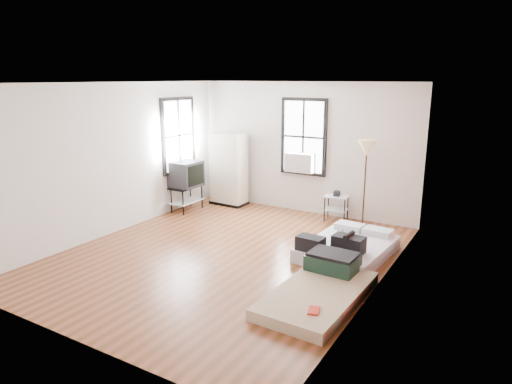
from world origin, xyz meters
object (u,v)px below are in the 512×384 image
Objects in this scene: wardrobe at (229,169)px; side_table at (336,201)px; tv_stand at (186,176)px; floor_lamp at (367,152)px; mattress_main at (347,247)px; mattress_bare at (322,286)px.

side_table is (2.61, 0.07, -0.41)m from wardrobe.
side_table is at bearing 18.37° from tv_stand.
mattress_main is at bearing -80.84° from floor_lamp.
wardrobe is at bearing 62.83° from tv_stand.
tv_stand reaches higher than mattress_bare.
tv_stand reaches higher than mattress_main.
mattress_bare is 1.13× the size of floor_lamp.
mattress_bare is at bearing -81.88° from floor_lamp.
side_table is at bearing 120.57° from mattress_main.
wardrobe is 3.27m from floor_lamp.
floor_lamp reaches higher than side_table.
mattress_main is 1.96m from side_table.
mattress_main is 3.91m from wardrobe.
tv_stand is at bearing -115.53° from wardrobe.
mattress_main is at bearing -63.75° from side_table.
wardrobe is 1.06m from tv_stand.
mattress_main is at bearing -10.10° from tv_stand.
mattress_main is 1.55m from mattress_bare.
wardrobe is at bearing -178.46° from side_table.
wardrobe reaches higher than tv_stand.
floor_lamp is (-0.27, 1.67, 1.34)m from mattress_main.
mattress_main is 1.02× the size of floor_lamp.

